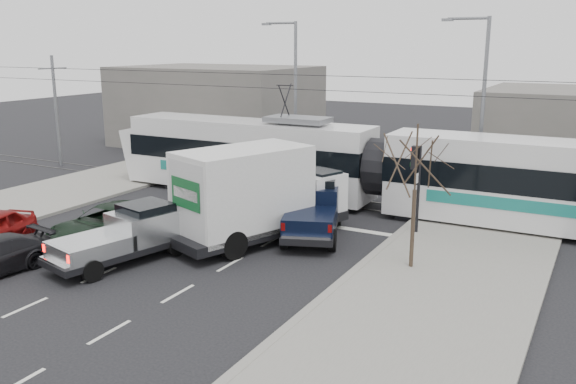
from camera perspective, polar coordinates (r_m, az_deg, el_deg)
The scene contains 14 objects.
ground at distance 23.08m, azimuth -8.98°, elevation -6.00°, with size 120.00×120.00×0.00m, color black.
sidewalk_right at distance 19.32m, azimuth 13.22°, elevation -9.99°, with size 6.00×60.00×0.15m, color gray.
rails at distance 31.25m, azimuth 2.10°, elevation -0.56°, with size 60.00×1.60×0.03m, color #33302D.
building_left at distance 48.00m, azimuth -6.68°, elevation 8.02°, with size 14.00×10.00×6.00m, color slate.
bare_tree at distance 20.89m, azimuth 11.89°, elevation 2.58°, with size 2.40×2.40×5.00m.
traffic_signal at distance 25.17m, azimuth 11.91°, elevation 2.01°, with size 0.44×0.44×3.60m.
street_lamp_near at distance 31.88m, azimuth 17.49°, elevation 8.42°, with size 2.38×0.25×9.00m.
street_lamp_far at distance 37.62m, azimuth 0.45°, elevation 9.77°, with size 2.38×0.25×9.00m.
catenary at distance 30.52m, azimuth 2.16°, elevation 6.50°, with size 60.00×0.20×7.00m.
tram at distance 28.85m, azimuth 8.58°, elevation 2.20°, with size 28.00×3.00×5.71m.
silver_pickup at distance 22.93m, azimuth -14.53°, elevation -3.81°, with size 3.15×5.77×1.99m.
box_truck at distance 24.13m, azimuth -2.91°, elevation -0.29°, with size 5.13×8.06×3.81m.
navy_pickup at distance 25.17m, azimuth 2.45°, elevation -1.49°, with size 3.69×5.73×2.27m.
green_car at distance 25.22m, azimuth -16.42°, elevation -2.91°, with size 2.47×5.36×1.49m, color black.
Camera 1 is at (13.29, -17.21, 7.74)m, focal length 38.00 mm.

